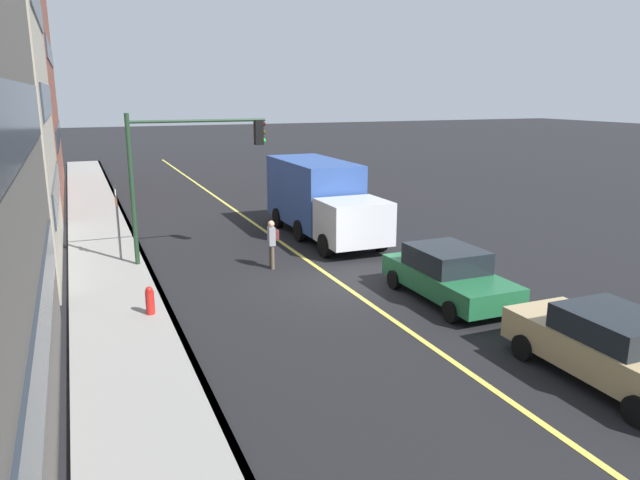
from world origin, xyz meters
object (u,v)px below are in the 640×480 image
car_green (448,274)px  truck_blue (320,197)px  street_sign_post (118,218)px  traffic_light_mast (188,160)px  pedestrian_with_backpack (272,240)px  fire_hydrant (150,303)px  car_tan (611,347)px

car_green → truck_blue: bearing=2.2°
car_green → street_sign_post: 11.78m
truck_blue → traffic_light_mast: size_ratio=1.50×
pedestrian_with_backpack → fire_hydrant: (-3.37, 4.61, -0.55)m
car_tan → street_sign_post: 16.27m
truck_blue → traffic_light_mast: (-2.09, 5.93, 2.08)m
truck_blue → fire_hydrant: bearing=132.2°
pedestrian_with_backpack → fire_hydrant: pedestrian_with_backpack is taller
street_sign_post → fire_hydrant: bearing=-177.1°
car_tan → truck_blue: size_ratio=0.58×
fire_hydrant → car_green: bearing=-101.8°
traffic_light_mast → street_sign_post: size_ratio=1.89×
street_sign_post → car_tan: bearing=-146.7°
car_green → fire_hydrant: (1.77, 8.43, -0.33)m
car_tan → pedestrian_with_backpack: 11.59m
car_tan → street_sign_post: size_ratio=1.63×
truck_blue → fire_hydrant: truck_blue is taller
truck_blue → car_tan: bearing=-178.0°
truck_blue → street_sign_post: bearing=98.4°
truck_blue → street_sign_post: 8.48m
traffic_light_mast → street_sign_post: traffic_light_mast is taller
car_tan → truck_blue: bearing=2.0°
car_green → fire_hydrant: 8.62m
car_tan → truck_blue: (14.83, 0.52, 0.88)m
pedestrian_with_backpack → traffic_light_mast: traffic_light_mast is taller
fire_hydrant → traffic_light_mast: bearing=-22.4°
pedestrian_with_backpack → fire_hydrant: bearing=126.2°
car_tan → traffic_light_mast: size_ratio=0.87×
traffic_light_mast → street_sign_post: bearing=71.0°
pedestrian_with_backpack → street_sign_post: bearing=61.1°
truck_blue → fire_hydrant: (-7.32, 8.09, -1.21)m
car_tan → traffic_light_mast: bearing=26.9°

